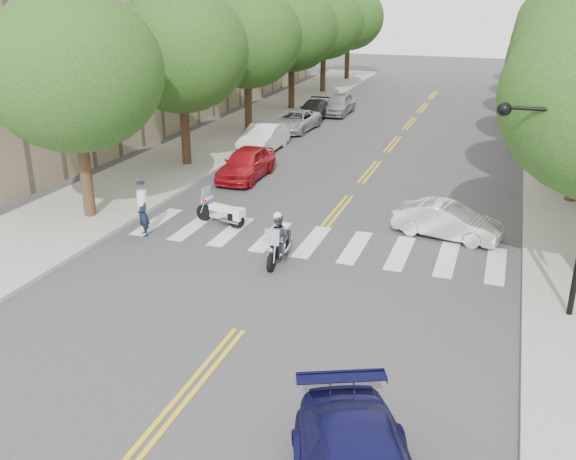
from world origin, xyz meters
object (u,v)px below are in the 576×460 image
at_px(convertible, 447,221).
at_px(officer_standing, 143,214).
at_px(motorcycle_parked, 224,213).
at_px(motorcycle_police, 278,239).

bearing_deg(convertible, officer_standing, 120.30).
height_order(motorcycle_parked, convertible, motorcycle_parked).
bearing_deg(motorcycle_police, convertible, -146.23).
height_order(motorcycle_police, motorcycle_parked, motorcycle_police).
relative_size(motorcycle_police, officer_standing, 1.31).
distance_m(motorcycle_police, convertible, 6.34).
height_order(motorcycle_parked, officer_standing, officer_standing).
relative_size(officer_standing, convertible, 0.43).
relative_size(motorcycle_police, convertible, 0.56).
bearing_deg(convertible, motorcycle_police, 140.72).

